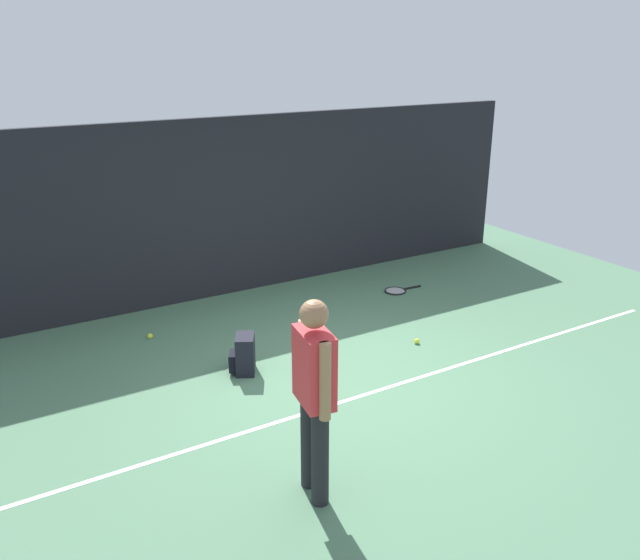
% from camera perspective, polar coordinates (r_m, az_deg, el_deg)
% --- Properties ---
extents(ground_plane, '(12.00, 12.00, 0.00)m').
position_cam_1_polar(ground_plane, '(7.31, 1.62, -8.31)').
color(ground_plane, '#4C7556').
extents(back_fence, '(10.00, 0.10, 2.53)m').
position_cam_1_polar(back_fence, '(9.37, -8.19, 6.22)').
color(back_fence, black).
rests_on(back_fence, ground).
extents(court_line, '(9.00, 0.05, 0.00)m').
position_cam_1_polar(court_line, '(6.95, 3.84, -9.96)').
color(court_line, white).
rests_on(court_line, ground).
extents(tennis_player, '(0.28, 0.52, 1.70)m').
position_cam_1_polar(tennis_player, '(5.09, -0.50, -9.46)').
color(tennis_player, black).
rests_on(tennis_player, ground).
extents(tennis_racket, '(0.62, 0.34, 0.03)m').
position_cam_1_polar(tennis_racket, '(9.73, 6.72, -0.92)').
color(tennis_racket, black).
rests_on(tennis_racket, ground).
extents(backpack, '(0.37, 0.36, 0.44)m').
position_cam_1_polar(backpack, '(7.34, -6.65, -6.50)').
color(backpack, black).
rests_on(backpack, ground).
extents(tennis_ball_near_player, '(0.07, 0.07, 0.07)m').
position_cam_1_polar(tennis_ball_near_player, '(8.42, -14.58, -4.75)').
color(tennis_ball_near_player, '#CCE033').
rests_on(tennis_ball_near_player, ground).
extents(tennis_ball_by_fence, '(0.07, 0.07, 0.07)m').
position_cam_1_polar(tennis_ball_by_fence, '(8.11, 8.44, -5.29)').
color(tennis_ball_by_fence, '#CCE033').
rests_on(tennis_ball_by_fence, ground).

